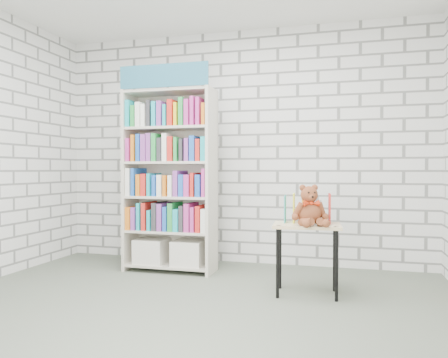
# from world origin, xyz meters

# --- Properties ---
(ground) EXTENTS (4.50, 4.50, 0.00)m
(ground) POSITION_xyz_m (0.00, 0.00, 0.00)
(ground) COLOR #535B4C
(ground) RESTS_ON ground
(room_shell) EXTENTS (4.52, 4.02, 2.81)m
(room_shell) POSITION_xyz_m (0.00, 0.00, 1.78)
(room_shell) COLOR silver
(room_shell) RESTS_ON ground
(bookshelf) EXTENTS (1.00, 0.39, 2.25)m
(bookshelf) POSITION_xyz_m (-0.64, 1.36, 1.02)
(bookshelf) COLOR beige
(bookshelf) RESTS_ON ground
(display_table) EXTENTS (0.62, 0.45, 0.64)m
(display_table) POSITION_xyz_m (0.90, 0.81, 0.55)
(display_table) COLOR #D3B67F
(display_table) RESTS_ON ground
(table_books) EXTENTS (0.43, 0.21, 0.25)m
(table_books) POSITION_xyz_m (0.90, 0.91, 0.76)
(table_books) COLOR teal
(table_books) RESTS_ON display_table
(teddy_bear) EXTENTS (0.34, 0.32, 0.36)m
(teddy_bear) POSITION_xyz_m (0.93, 0.72, 0.78)
(teddy_bear) COLOR brown
(teddy_bear) RESTS_ON display_table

